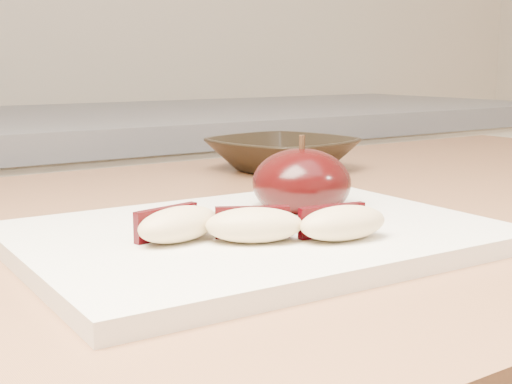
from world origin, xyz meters
TOP-DOWN VIEW (x-y plane):
  - cutting_board at (0.05, 0.41)m, footprint 0.33×0.25m
  - apple_half at (0.12, 0.45)m, footprint 0.08×0.08m
  - apple_wedge_a at (-0.02, 0.41)m, footprint 0.07×0.04m
  - apple_wedge_b at (0.02, 0.38)m, footprint 0.07×0.06m
  - apple_wedge_c at (0.07, 0.35)m, footprint 0.07×0.04m
  - bowl at (0.27, 0.68)m, footprint 0.19×0.19m

SIDE VIEW (x-z plane):
  - cutting_board at x=0.05m, z-range 0.90..0.91m
  - bowl at x=0.27m, z-range 0.90..0.94m
  - apple_wedge_a at x=-0.02m, z-range 0.91..0.94m
  - apple_wedge_b at x=0.02m, z-range 0.91..0.94m
  - apple_wedge_c at x=0.07m, z-range 0.91..0.94m
  - apple_half at x=0.12m, z-range 0.90..0.97m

